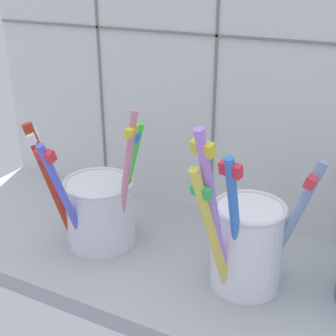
# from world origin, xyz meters

# --- Properties ---
(counter_slab) EXTENTS (0.64, 0.22, 0.02)m
(counter_slab) POSITION_xyz_m (0.00, 0.00, 0.01)
(counter_slab) COLOR #9EA3A8
(counter_slab) RESTS_ON ground
(tile_wall_back) EXTENTS (0.64, 0.02, 0.45)m
(tile_wall_back) POSITION_xyz_m (-0.00, 0.12, 0.23)
(tile_wall_back) COLOR silver
(tile_wall_back) RESTS_ON ground
(toothbrush_cup_left) EXTENTS (0.11, 0.12, 0.17)m
(toothbrush_cup_left) POSITION_xyz_m (-0.09, -0.01, 0.06)
(toothbrush_cup_left) COLOR silver
(toothbrush_cup_left) RESTS_ON counter_slab
(toothbrush_cup_right) EXTENTS (0.10, 0.12, 0.19)m
(toothbrush_cup_right) POSITION_xyz_m (0.09, -0.01, 0.07)
(toothbrush_cup_right) COLOR white
(toothbrush_cup_right) RESTS_ON counter_slab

